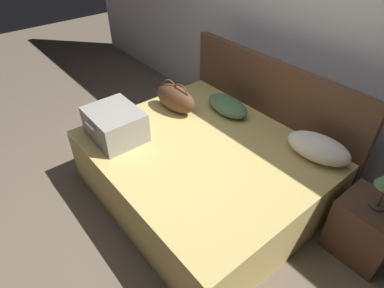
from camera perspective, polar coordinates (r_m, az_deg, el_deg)
name	(u,v)px	position (r m, az deg, el deg)	size (l,w,h in m)	color
ground_plane	(168,214)	(3.00, -4.20, -12.13)	(12.00, 12.00, 0.00)	#6B5B4C
back_wall	(308,30)	(3.30, 19.76, 18.34)	(8.00, 0.10, 2.60)	silver
bed	(202,172)	(2.96, 1.83, -4.89)	(1.95, 1.63, 0.56)	tan
headboard	(268,114)	(3.31, 13.22, 5.14)	(1.99, 0.08, 1.11)	#4C3323
hard_case_large	(115,124)	(2.90, -13.39, 3.43)	(0.49, 0.43, 0.27)	gray
duffel_bag	(176,98)	(3.21, -2.92, 8.08)	(0.50, 0.27, 0.31)	brown
pillow_near_headboard	(227,106)	(3.22, 6.25, 6.72)	(0.48, 0.26, 0.15)	#4C724C
pillow_center_head	(318,148)	(2.79, 21.33, -0.68)	(0.52, 0.26, 0.22)	white
nightstand	(365,228)	(2.89, 28.12, -12.98)	(0.44, 0.40, 0.51)	#4C3323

